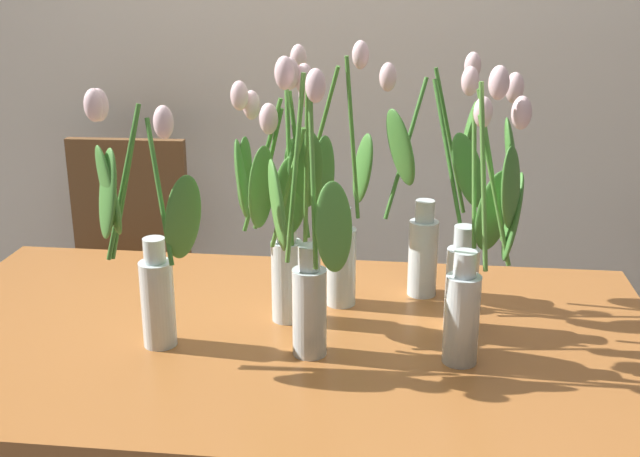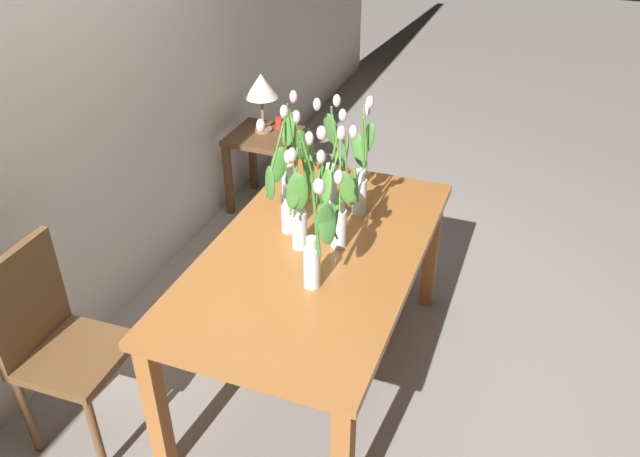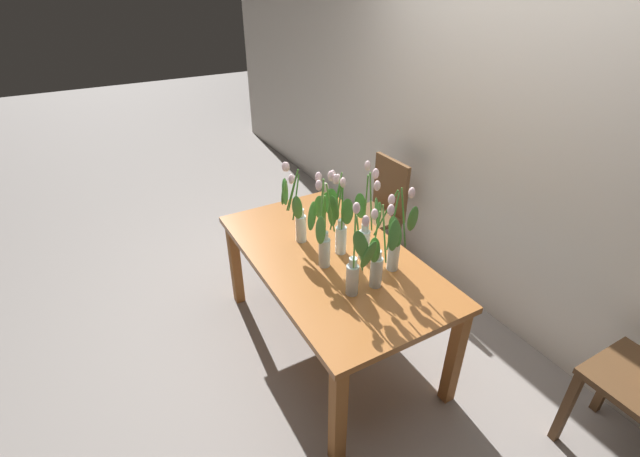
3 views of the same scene
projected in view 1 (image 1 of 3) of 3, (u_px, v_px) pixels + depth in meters
room_wall_rear at (340, 4)px, 2.67m from camera, size 9.00×0.10×2.70m
dining_table at (283, 371)px, 1.70m from camera, size 1.60×0.90×0.74m
tulip_vase_0 at (283, 220)px, 1.65m from camera, size 0.22×0.15×0.58m
tulip_vase_1 at (474, 249)px, 1.63m from camera, size 0.14×0.16×0.54m
tulip_vase_2 at (301, 245)px, 1.52m from camera, size 0.22×0.20×0.59m
tulip_vase_3 at (337, 226)px, 1.78m from camera, size 0.22×0.14×0.59m
tulip_vase_4 at (147, 253)px, 1.53m from camera, size 0.22×0.16×0.53m
tulip_vase_5 at (432, 207)px, 1.78m from camera, size 0.26×0.21×0.56m
tulip_vase_6 at (477, 274)px, 1.49m from camera, size 0.15×0.16×0.58m
dining_chair at (124, 265)px, 2.65m from camera, size 0.41×0.41×0.93m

